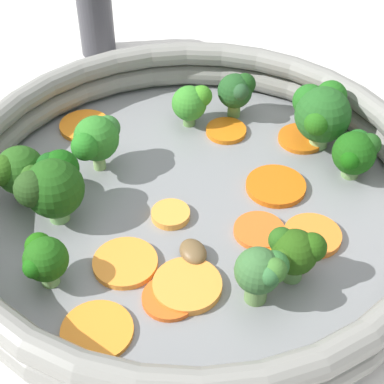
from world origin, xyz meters
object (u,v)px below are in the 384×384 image
broccoli_floret_7 (262,272)px  carrot_slice_4 (170,298)px  carrot_slice_0 (284,257)px  broccoli_floret_5 (52,184)px  carrot_slice_5 (259,231)px  carrot_slice_9 (276,186)px  skillet (192,212)px  broccoli_floret_0 (44,259)px  broccoli_floret_4 (97,138)px  mushroom_piece_0 (193,252)px  carrot_slice_2 (313,235)px  broccoli_floret_3 (192,102)px  broccoli_floret_8 (356,152)px  broccoli_floret_1 (295,251)px  broccoli_floret_2 (321,112)px  carrot_slice_11 (187,285)px  carrot_slice_10 (125,263)px  carrot_slice_1 (85,126)px  carrot_slice_8 (226,131)px  carrot_slice_6 (97,331)px  salt_shaker (95,10)px  carrot_slice_7 (171,214)px  broccoli_floret_6 (18,171)px  broccoli_floret_9 (237,91)px  carrot_slice_3 (301,138)px

broccoli_floret_7 → carrot_slice_4: bearing=21.6°
carrot_slice_0 → broccoli_floret_5: broccoli_floret_5 is taller
carrot_slice_5 → carrot_slice_9: 0.05m
skillet → carrot_slice_9: (-0.05, -0.04, 0.01)m
broccoli_floret_0 → broccoli_floret_4: 0.12m
skillet → broccoli_floret_5: 0.11m
broccoli_floret_4 → mushroom_piece_0: bearing=148.7°
carrot_slice_2 → broccoli_floret_7: broccoli_floret_7 is taller
broccoli_floret_3 → broccoli_floret_8: bearing=172.7°
carrot_slice_2 → mushroom_piece_0: size_ratio=1.74×
broccoli_floret_1 → broccoli_floret_2: broccoli_floret_2 is taller
broccoli_floret_3 → carrot_slice_11: bearing=109.8°
carrot_slice_10 → broccoli_floret_7: (-0.10, -0.00, 0.03)m
carrot_slice_1 → carrot_slice_11: size_ratio=0.93×
carrot_slice_2 → broccoli_floret_5: broccoli_floret_5 is taller
carrot_slice_8 → broccoli_floret_8: bearing=171.7°
carrot_slice_6 → broccoli_floret_0: (0.05, -0.03, 0.02)m
broccoli_floret_1 → broccoli_floret_8: same height
carrot_slice_4 → mushroom_piece_0: size_ratio=1.53×
carrot_slice_9 → carrot_slice_2: bearing=133.2°
salt_shaker → carrot_slice_0: bearing=139.1°
carrot_slice_11 → broccoli_floret_3: size_ratio=1.24×
skillet → broccoli_floret_7: broccoli_floret_7 is taller
carrot_slice_9 → carrot_slice_7: bearing=42.2°
mushroom_piece_0 → salt_shaker: (0.20, -0.25, 0.03)m
broccoli_floret_3 → carrot_slice_2: bearing=143.1°
broccoli_floret_2 → broccoli_floret_6: 0.25m
skillet → broccoli_floret_8: size_ratio=8.04×
carrot_slice_4 → salt_shaker: 0.35m
carrot_slice_6 → broccoli_floret_4: (0.07, -0.15, 0.03)m
carrot_slice_10 → mushroom_piece_0: size_ratio=1.88×
broccoli_floret_9 → mushroom_piece_0: (-0.02, 0.17, -0.02)m
carrot_slice_4 → broccoli_floret_6: bearing=-19.6°
skillet → carrot_slice_5: 0.06m
carrot_slice_5 → carrot_slice_6: bearing=59.4°
broccoli_floret_0 → broccoli_floret_1: (-0.15, -0.06, 0.00)m
broccoli_floret_9 → salt_shaker: size_ratio=0.43×
carrot_slice_3 → broccoli_floret_0: (0.12, 0.21, 0.02)m
carrot_slice_4 → broccoli_floret_0: 0.09m
carrot_slice_5 → broccoli_floret_1: bearing=135.6°
carrot_slice_5 → carrot_slice_8: size_ratio=1.07×
carrot_slice_11 → broccoli_floret_9: (0.03, -0.20, 0.02)m
carrot_slice_6 → carrot_slice_7: bearing=-92.2°
carrot_slice_5 → broccoli_floret_5: broccoli_floret_5 is taller
carrot_slice_0 → broccoli_floret_3: (0.12, -0.13, 0.02)m
carrot_slice_9 → broccoli_floret_4: broccoli_floret_4 is taller
carrot_slice_7 → broccoli_floret_0: (0.05, 0.09, 0.02)m
carrot_slice_9 → salt_shaker: salt_shaker is taller
carrot_slice_6 → broccoli_floret_5: size_ratio=0.86×
carrot_slice_4 → broccoli_floret_3: bearing=-73.5°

